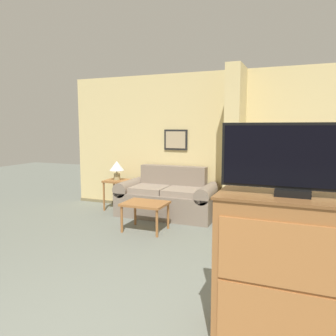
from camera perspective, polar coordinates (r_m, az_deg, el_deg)
The scene contains 10 objects.
wall_back at distance 6.03m, azimuth 10.30°, elevation 4.07°, with size 6.40×0.16×2.60m.
wall_partition_pillar at distance 5.59m, azimuth 11.58°, elevation 3.86°, with size 0.24×0.70×2.60m.
couch at distance 5.98m, azimuth -0.05°, elevation -5.23°, with size 1.78×0.84×0.88m.
coffee_table at distance 5.12m, azimuth -3.98°, elevation -6.62°, with size 0.67×0.52×0.45m.
side_table at distance 6.45m, azimuth -8.84°, elevation -2.97°, with size 0.43×0.43×0.59m.
table_lamp at distance 6.40m, azimuth -8.91°, elevation 0.18°, with size 0.29×0.29×0.37m.
tv_dresser at distance 2.64m, azimuth 20.30°, elevation -16.63°, with size 1.05×0.51×1.13m.
tv at distance 2.44m, azimuth 21.15°, elevation 1.45°, with size 1.01×0.16×0.51m.
bed at distance 4.98m, azimuth 23.28°, elevation -8.86°, with size 1.54×2.00×0.55m.
backpack at distance 4.58m, azimuth 25.62°, elevation -3.90°, with size 0.32×0.20×0.45m.
Camera 1 is at (1.22, -1.54, 1.61)m, focal length 35.00 mm.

